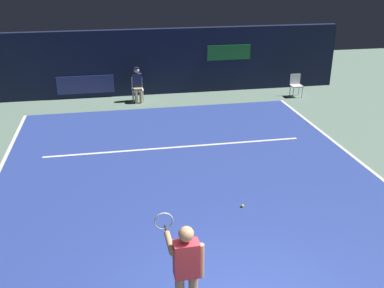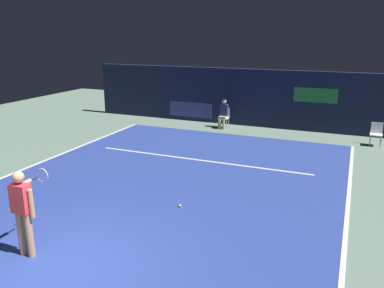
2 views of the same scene
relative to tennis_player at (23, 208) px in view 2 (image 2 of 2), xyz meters
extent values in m
plane|color=slate|center=(0.89, 4.64, -0.99)|extent=(30.02, 30.02, 0.00)
cube|color=navy|center=(0.89, 4.64, -0.98)|extent=(9.63, 11.68, 0.01)
cube|color=white|center=(5.65, 4.64, -0.97)|extent=(0.10, 11.68, 0.01)
cube|color=white|center=(-3.87, 4.64, -0.97)|extent=(0.10, 11.68, 0.01)
cube|color=white|center=(0.89, 6.68, -0.97)|extent=(7.51, 0.10, 0.01)
cube|color=#141933|center=(0.89, 12.43, 0.31)|extent=(15.39, 0.30, 2.60)
cube|color=navy|center=(-1.81, 12.27, -0.44)|extent=(2.20, 0.04, 0.70)
cube|color=#1E6B2D|center=(3.97, 12.27, 0.61)|extent=(1.80, 0.04, 0.60)
cylinder|color=tan|center=(0.10, -0.03, -0.53)|extent=(0.14, 0.14, 0.92)
cylinder|color=tan|center=(-0.10, -0.03, -0.53)|extent=(0.14, 0.14, 0.92)
cube|color=#D8333F|center=(0.00, -0.03, 0.21)|extent=(0.36, 0.23, 0.56)
sphere|color=tan|center=(0.00, -0.03, 0.63)|extent=(0.22, 0.22, 0.22)
cylinder|color=tan|center=(-0.20, 0.19, 0.36)|extent=(0.10, 0.50, 0.09)
cylinder|color=tan|center=(0.22, 0.00, 0.13)|extent=(0.09, 0.09, 0.56)
cylinder|color=black|center=(-0.21, 0.49, 0.36)|extent=(0.04, 0.30, 0.03)
torus|color=#B2B2B7|center=(-0.21, 0.77, 0.36)|extent=(0.30, 0.03, 0.30)
cube|color=white|center=(0.16, 11.47, -0.53)|extent=(0.45, 0.41, 0.04)
cube|color=white|center=(0.16, 11.67, -0.30)|extent=(0.42, 0.04, 0.42)
cylinder|color=#B2B2B7|center=(-0.02, 11.29, -0.76)|extent=(0.03, 0.03, 0.46)
cylinder|color=#B2B2B7|center=(0.35, 11.30, -0.76)|extent=(0.03, 0.03, 0.46)
cylinder|color=#B2B2B7|center=(-0.03, 11.63, -0.76)|extent=(0.03, 0.03, 0.46)
cylinder|color=#B2B2B7|center=(0.35, 11.64, -0.76)|extent=(0.03, 0.03, 0.46)
cube|color=tan|center=(0.16, 11.39, -0.49)|extent=(0.33, 0.40, 0.14)
cylinder|color=tan|center=(0.08, 11.20, -0.76)|extent=(0.11, 0.11, 0.46)
cylinder|color=tan|center=(0.26, 11.21, -0.76)|extent=(0.11, 0.11, 0.46)
cube|color=#23284C|center=(0.16, 11.51, -0.16)|extent=(0.34, 0.22, 0.52)
sphere|color=beige|center=(0.16, 11.51, 0.22)|extent=(0.20, 0.20, 0.20)
cylinder|color=#141933|center=(0.16, 11.51, 0.31)|extent=(0.19, 0.19, 0.04)
cube|color=white|center=(6.42, 10.92, -0.55)|extent=(0.45, 0.41, 0.04)
cube|color=white|center=(6.43, 11.12, -0.32)|extent=(0.42, 0.04, 0.42)
cylinder|color=#B2B2B7|center=(6.23, 10.75, -0.77)|extent=(0.03, 0.03, 0.44)
cylinder|color=#B2B2B7|center=(6.61, 10.75, -0.77)|extent=(0.03, 0.03, 0.44)
cylinder|color=#B2B2B7|center=(6.24, 11.09, -0.77)|extent=(0.03, 0.03, 0.44)
cylinder|color=#B2B2B7|center=(6.61, 11.09, -0.77)|extent=(0.03, 0.03, 0.44)
sphere|color=#CCE033|center=(1.82, 3.08, -0.94)|extent=(0.07, 0.07, 0.07)
camera|label=1|loc=(-0.88, -5.06, 4.12)|focal=41.32mm
camera|label=2|loc=(5.52, -4.95, 3.16)|focal=36.47mm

